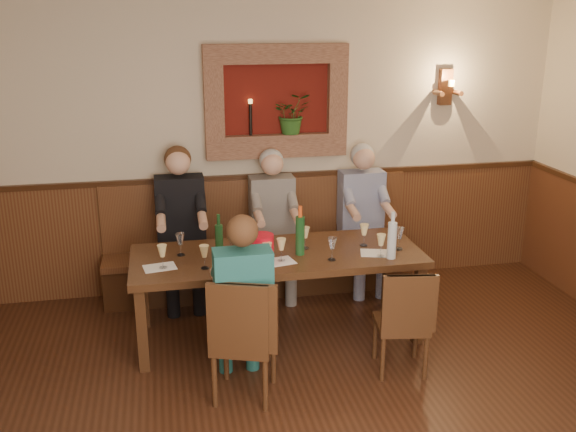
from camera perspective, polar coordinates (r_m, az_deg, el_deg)
name	(u,v)px	position (r m, az deg, el deg)	size (l,w,h in m)	color
room_shell	(343,171)	(3.26, 4.90, 4.00)	(6.04, 6.04, 2.82)	beige
wainscoting	(337,394)	(3.79, 4.37, -15.52)	(6.02, 6.02, 1.15)	#532917
wall_niche	(281,106)	(6.15, -0.65, 9.73)	(1.36, 0.30, 1.06)	#5E140D
wall_sconce	(446,88)	(6.63, 13.87, 10.99)	(0.25, 0.20, 0.35)	#532917
dining_table	(277,261)	(5.35, -0.95, -4.05)	(2.40, 0.90, 0.75)	#371E10
bench	(260,259)	(6.35, -2.49, -3.87)	(3.00, 0.45, 1.11)	#381E0F
chair_near_left	(244,362)	(4.70, -3.92, -12.81)	(0.53, 0.53, 0.95)	#371E10
chair_near_right	(401,341)	(5.08, 9.98, -10.89)	(0.43, 0.43, 0.86)	#371E10
person_bench_left	(182,240)	(6.08, -9.38, -2.12)	(0.45, 0.55, 1.50)	black
person_bench_mid	(274,237)	(6.17, -1.28, -1.86)	(0.42, 0.52, 1.43)	#5D5955
person_bench_right	(363,230)	(6.38, 6.67, -1.24)	(0.43, 0.53, 1.45)	navy
person_chair_front	(242,319)	(4.64, -4.07, -9.14)	(0.40, 0.49, 1.38)	navy
spittoon_bucket	(262,248)	(5.13, -2.35, -2.85)	(0.19, 0.19, 0.22)	red
wine_bottle_green_a	(300,235)	(5.24, 1.08, -1.66)	(0.09, 0.09, 0.41)	#19471E
wine_bottle_green_b	(219,240)	(5.24, -6.14, -2.09)	(0.08, 0.08, 0.36)	#19471E
water_bottle	(392,239)	(5.23, 9.22, -2.07)	(0.09, 0.09, 0.39)	silver
tasting_sheet_a	(160,267)	(5.13, -11.33, -4.49)	(0.25, 0.18, 0.00)	white
tasting_sheet_b	(278,262)	(5.14, -0.92, -4.09)	(0.26, 0.19, 0.00)	white
tasting_sheet_c	(376,253)	(5.37, 7.87, -3.29)	(0.26, 0.19, 0.00)	white
tasting_sheet_d	(231,269)	(5.01, -5.11, -4.74)	(0.27, 0.19, 0.00)	white
wine_glass_0	(163,257)	(5.08, -11.09, -3.57)	(0.08, 0.08, 0.19)	#F4DB92
wine_glass_1	(180,244)	(5.31, -9.54, -2.51)	(0.08, 0.08, 0.19)	white
wine_glass_2	(204,257)	(5.02, -7.44, -3.64)	(0.08, 0.08, 0.19)	#F4DB92
wine_glass_3	(231,240)	(5.36, -5.11, -2.14)	(0.08, 0.08, 0.19)	white
wine_glass_4	(281,250)	(5.12, -0.60, -3.03)	(0.08, 0.08, 0.19)	#F4DB92
wine_glass_5	(305,238)	(5.39, 1.54, -1.96)	(0.08, 0.08, 0.19)	#F4DB92
wine_glass_6	(332,249)	(5.15, 3.94, -2.94)	(0.08, 0.08, 0.19)	white
wine_glass_7	(364,235)	(5.50, 6.77, -1.69)	(0.08, 0.08, 0.19)	#F4DB92
wine_glass_8	(399,239)	(5.45, 9.88, -1.99)	(0.08, 0.08, 0.19)	white
wine_glass_9	(267,254)	(5.03, -1.85, -3.42)	(0.08, 0.08, 0.19)	#F4DB92
wine_glass_10	(381,245)	(5.27, 8.26, -2.61)	(0.08, 0.08, 0.19)	#F4DB92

